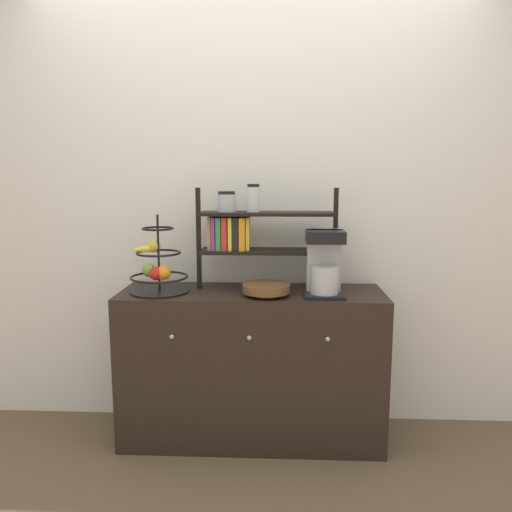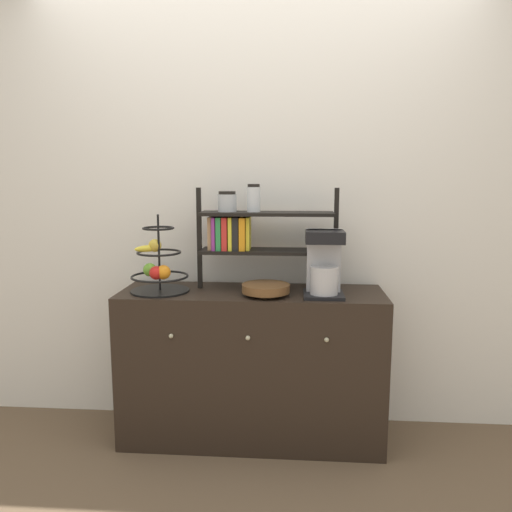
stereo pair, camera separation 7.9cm
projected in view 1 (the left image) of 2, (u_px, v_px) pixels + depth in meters
The scene contains 7 objects.
ground_plane at pixel (250, 458), 2.61m from camera, with size 12.00×12.00×0.00m, color brown.
wall_back at pixel (254, 204), 2.90m from camera, with size 7.00×0.05×2.60m, color silver.
sideboard at pixel (252, 365), 2.77m from camera, with size 1.43×0.47×0.84m.
coffee_maker at pixel (324, 263), 2.60m from camera, with size 0.21×0.21×0.34m.
fruit_stand at pixel (158, 269), 2.65m from camera, with size 0.31×0.31×0.42m.
wooden_bowl at pixel (266, 289), 2.61m from camera, with size 0.25×0.25×0.06m.
shelf_hutch at pixel (247, 228), 2.71m from camera, with size 0.77×0.20×0.58m.
Camera 1 is at (0.15, -2.41, 1.46)m, focal length 35.00 mm.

